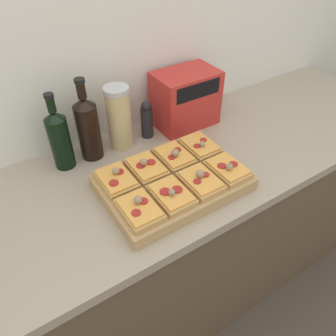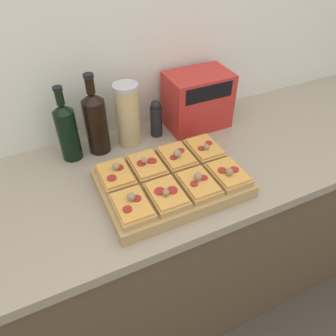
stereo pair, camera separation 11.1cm
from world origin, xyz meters
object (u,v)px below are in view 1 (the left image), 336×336
object	(u,v)px
pepper_mill	(147,120)
olive_oil_bottle	(60,138)
toaster_oven	(185,99)
cutting_board	(173,182)
wine_bottle	(88,127)
grain_jar_tall	(119,118)

from	to	relation	value
pepper_mill	olive_oil_bottle	bearing A→B (deg)	180.00
toaster_oven	cutting_board	bearing A→B (deg)	-130.80
wine_bottle	grain_jar_tall	xyz separation A→B (m)	(0.13, 0.00, -0.00)
cutting_board	wine_bottle	size ratio (longest dim) A/B	1.51
grain_jar_tall	wine_bottle	bearing A→B (deg)	180.00
cutting_board	toaster_oven	distance (m)	0.43
cutting_board	toaster_oven	bearing A→B (deg)	49.20
wine_bottle	pepper_mill	xyz separation A→B (m)	(0.24, 0.00, -0.05)
olive_oil_bottle	toaster_oven	world-z (taller)	olive_oil_bottle
wine_bottle	cutting_board	bearing A→B (deg)	-63.15
cutting_board	wine_bottle	distance (m)	0.37
cutting_board	wine_bottle	world-z (taller)	wine_bottle
cutting_board	pepper_mill	size ratio (longest dim) A/B	2.97
olive_oil_bottle	grain_jar_tall	distance (m)	0.23
cutting_board	wine_bottle	xyz separation A→B (m)	(-0.16, 0.32, 0.11)
cutting_board	grain_jar_tall	world-z (taller)	grain_jar_tall
wine_bottle	grain_jar_tall	size ratio (longest dim) A/B	1.25
pepper_mill	toaster_oven	xyz separation A→B (m)	(0.19, -0.00, 0.04)
wine_bottle	grain_jar_tall	bearing A→B (deg)	0.00
cutting_board	grain_jar_tall	size ratio (longest dim) A/B	1.89
grain_jar_tall	toaster_oven	distance (m)	0.31
pepper_mill	toaster_oven	world-z (taller)	toaster_oven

